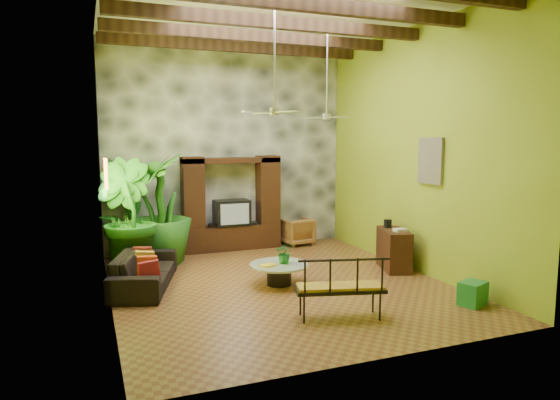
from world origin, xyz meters
name	(u,v)px	position (x,y,z in m)	size (l,w,h in m)	color
ground	(277,283)	(0.00, 0.00, 0.00)	(7.00, 7.00, 0.00)	brown
ceiling	(277,10)	(0.00, 0.00, 5.00)	(6.00, 7.00, 0.02)	silver
back_wall	(227,148)	(0.00, 3.50, 2.50)	(6.00, 0.02, 5.00)	olive
left_wall	(104,153)	(-3.00, 0.00, 2.50)	(0.02, 7.00, 5.00)	olive
right_wall	(414,150)	(3.00, 0.00, 2.50)	(0.02, 7.00, 5.00)	olive
stone_accent_wall	(227,148)	(0.00, 3.44, 2.50)	(5.98, 0.10, 4.98)	#3A3E42
ceiling_beams	(277,23)	(0.00, 0.00, 4.78)	(5.95, 5.36, 0.22)	#362111
entertainment_center	(232,211)	(0.00, 3.14, 0.97)	(2.40, 0.55, 2.30)	black
ceiling_fan_front	(275,99)	(-0.20, -0.40, 3.40)	(1.28, 1.28, 1.86)	#B7B7BC
ceiling_fan_back	(327,107)	(1.60, 1.20, 3.40)	(1.28, 1.28, 1.86)	#B7B7BC
wall_art_mask	(106,174)	(-2.96, 1.00, 2.10)	(0.06, 0.32, 0.55)	orange
wall_art_painting	(430,161)	(2.96, -0.60, 2.30)	(0.06, 0.70, 0.90)	#27558F
sofa	(145,269)	(-2.36, 0.69, 0.33)	(2.27, 0.89, 0.66)	black
wicker_armchair	(297,231)	(1.70, 3.06, 0.34)	(0.73, 0.75, 0.68)	olive
tall_plant_a	(127,209)	(-2.47, 3.04, 1.14)	(1.20, 0.81, 2.28)	#1A621A
tall_plant_b	(126,217)	(-2.59, 1.75, 1.18)	(1.29, 1.04, 2.35)	#1C6019
tall_plant_c	(160,209)	(-1.83, 2.40, 1.21)	(1.35, 1.35, 2.42)	#236119
coffee_table	(279,271)	(0.00, -0.08, 0.26)	(1.11, 1.11, 0.40)	black
centerpiece_plant	(285,253)	(0.13, -0.06, 0.60)	(0.36, 0.31, 0.40)	#1B6823
yellow_tray	(268,265)	(-0.25, -0.16, 0.41)	(0.27, 0.19, 0.03)	#F5F51A
iron_bench	(342,285)	(0.24, -2.11, 0.55)	(1.44, 0.84, 0.57)	black
side_console	(394,249)	(2.65, 0.09, 0.42)	(0.47, 1.05, 0.84)	#341B10
green_bin	(473,293)	(2.57, -2.31, 0.20)	(0.45, 0.33, 0.39)	#227F35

